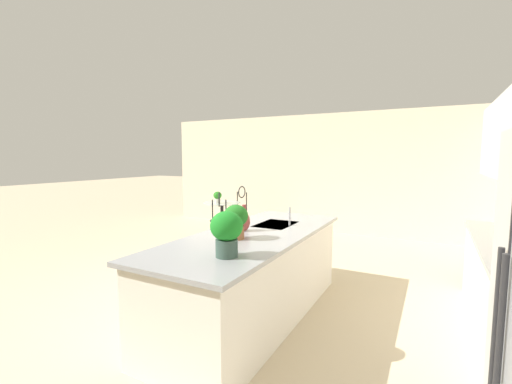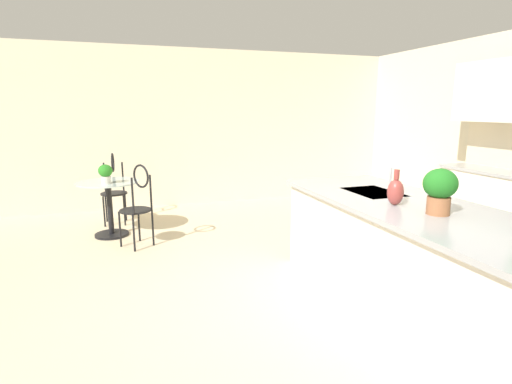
# 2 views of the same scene
# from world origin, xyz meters

# --- Properties ---
(ground_plane) EXTENTS (40.00, 40.00, 0.00)m
(ground_plane) POSITION_xyz_m (0.00, 0.00, 0.00)
(ground_plane) COLOR beige
(wall_left_window) EXTENTS (0.12, 7.80, 2.70)m
(wall_left_window) POSITION_xyz_m (-4.26, 0.00, 1.35)
(wall_left_window) COLOR beige
(wall_left_window) RESTS_ON ground
(kitchen_island) EXTENTS (2.80, 1.06, 0.92)m
(kitchen_island) POSITION_xyz_m (0.30, 0.85, 0.46)
(kitchen_island) COLOR white
(kitchen_island) RESTS_ON ground
(bistro_table) EXTENTS (0.80, 0.80, 0.74)m
(bistro_table) POSITION_xyz_m (-2.69, -1.54, 0.45)
(bistro_table) COLOR black
(bistro_table) RESTS_ON ground
(chair_near_window) EXTENTS (0.53, 0.53, 1.04)m
(chair_near_window) POSITION_xyz_m (-2.08, -1.20, 0.57)
(chair_near_window) COLOR black
(chair_near_window) RESTS_ON ground
(chair_by_island) EXTENTS (0.50, 0.41, 1.04)m
(chair_by_island) POSITION_xyz_m (-3.35, -1.49, 0.57)
(chair_by_island) COLOR black
(chair_by_island) RESTS_ON ground
(sink_faucet) EXTENTS (0.02, 0.02, 0.22)m
(sink_faucet) POSITION_xyz_m (-0.25, 1.03, 1.03)
(sink_faucet) COLOR #B2B5BA
(sink_faucet) RESTS_ON kitchen_island
(potted_plant_on_table) EXTENTS (0.18, 0.18, 0.25)m
(potted_plant_on_table) POSITION_xyz_m (-2.55, -1.56, 0.88)
(potted_plant_on_table) COLOR beige
(potted_plant_on_table) RESTS_ON bistro_table
(potted_plant_counter_near) EXTENTS (0.24, 0.24, 0.34)m
(potted_plant_counter_near) POSITION_xyz_m (0.60, 0.81, 1.11)
(potted_plant_counter_near) COLOR #9E603D
(potted_plant_counter_near) RESTS_ON kitchen_island
(vase_on_counter) EXTENTS (0.13, 0.13, 0.29)m
(vase_on_counter) POSITION_xyz_m (0.25, 0.70, 1.03)
(vase_on_counter) COLOR #993D38
(vase_on_counter) RESTS_ON kitchen_island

